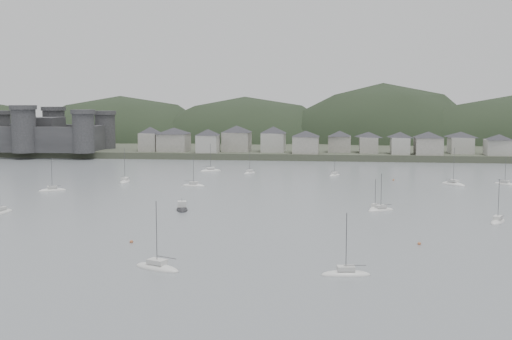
# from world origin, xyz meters

# --- Properties ---
(ground) EXTENTS (900.00, 900.00, 0.00)m
(ground) POSITION_xyz_m (0.00, 0.00, 0.00)
(ground) COLOR slate
(ground) RESTS_ON ground
(far_shore_land) EXTENTS (900.00, 250.00, 3.00)m
(far_shore_land) POSITION_xyz_m (0.00, 295.00, 1.50)
(far_shore_land) COLOR #383D2D
(far_shore_land) RESTS_ON ground
(forested_ridge) EXTENTS (851.55, 103.94, 102.57)m
(forested_ridge) POSITION_xyz_m (4.83, 269.40, -11.28)
(forested_ridge) COLOR black
(forested_ridge) RESTS_ON ground
(castle) EXTENTS (66.00, 43.00, 20.00)m
(castle) POSITION_xyz_m (-120.00, 179.80, 10.96)
(castle) COLOR #303032
(castle) RESTS_ON far_shore_land
(waterfront_town) EXTENTS (451.48, 28.46, 12.92)m
(waterfront_town) POSITION_xyz_m (50.59, 183.34, 8.66)
(waterfront_town) COLOR gray
(waterfront_town) RESTS_ON far_shore_land
(sailboat_lead) EXTENTS (8.19, 6.30, 10.96)m
(sailboat_lead) POSITION_xyz_m (-60.52, 64.12, 0.18)
(sailboat_lead) COLOR silver
(sailboat_lead) RESTS_ON ground
(moored_fleet) EXTENTS (217.73, 150.13, 12.95)m
(moored_fleet) POSITION_xyz_m (-10.58, 52.42, 0.18)
(moored_fleet) COLOR silver
(moored_fleet) RESTS_ON ground
(motor_launch_far) EXTENTS (4.72, 8.14, 3.84)m
(motor_launch_far) POSITION_xyz_m (-13.47, 35.54, 0.29)
(motor_launch_far) COLOR black
(motor_launch_far) RESTS_ON ground
(mooring_buoys) EXTENTS (178.78, 105.71, 0.70)m
(mooring_buoys) POSITION_xyz_m (15.07, 39.03, 0.15)
(mooring_buoys) COLOR #AD6139
(mooring_buoys) RESTS_ON ground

